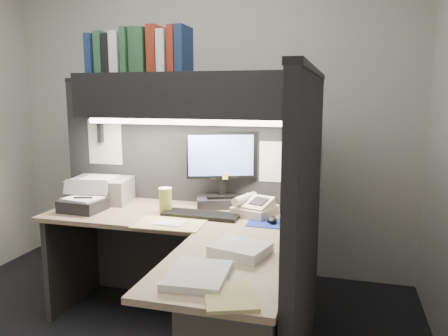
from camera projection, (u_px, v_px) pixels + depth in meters
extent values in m
cube|color=#B9B7B0|center=(204.00, 113.00, 3.70)|extent=(3.50, 0.04, 2.70)
cube|color=black|center=(185.00, 191.00, 3.24)|extent=(1.90, 0.06, 1.60)
cube|color=black|center=(305.00, 231.00, 2.28)|extent=(0.06, 1.50, 1.60)
cube|color=#95785F|center=(175.00, 216.00, 2.88)|extent=(1.70, 0.68, 0.03)
cube|color=#95785F|center=(225.00, 268.00, 2.01)|extent=(0.60, 0.85, 0.03)
cube|color=#2F2D2A|center=(191.00, 253.00, 3.23)|extent=(1.61, 0.02, 0.70)
cube|color=#2F2D2A|center=(73.00, 256.00, 3.16)|extent=(0.04, 0.61, 0.70)
cube|color=black|center=(187.00, 95.00, 2.93)|extent=(1.55, 0.34, 0.30)
cylinder|color=white|center=(180.00, 122.00, 2.82)|extent=(1.32, 0.04, 0.04)
cube|color=black|center=(222.00, 202.00, 3.06)|extent=(0.40, 0.32, 0.07)
cube|color=black|center=(222.00, 186.00, 3.04)|extent=(0.06, 0.05, 0.12)
cube|color=black|center=(222.00, 155.00, 3.00)|extent=(0.47, 0.20, 0.32)
cube|color=#6C8FEC|center=(221.00, 155.00, 2.98)|extent=(0.42, 0.16, 0.28)
cube|color=black|center=(201.00, 215.00, 2.80)|extent=(0.50, 0.18, 0.02)
cube|color=navy|center=(269.00, 223.00, 2.66)|extent=(0.25, 0.23, 0.00)
ellipsoid|color=black|center=(272.00, 220.00, 2.66)|extent=(0.08, 0.11, 0.04)
cube|color=beige|center=(255.00, 208.00, 2.83)|extent=(0.30, 0.31, 0.10)
cylinder|color=#C8CA51|center=(165.00, 201.00, 2.89)|extent=(0.10, 0.10, 0.16)
cube|color=gray|center=(102.00, 189.00, 3.22)|extent=(0.48, 0.43, 0.17)
cube|color=black|center=(83.00, 205.00, 2.94)|extent=(0.28, 0.24, 0.08)
cube|color=tan|center=(170.00, 224.00, 2.64)|extent=(0.42, 0.28, 0.01)
cube|color=white|center=(240.00, 249.00, 2.14)|extent=(0.31, 0.28, 0.05)
cube|color=white|center=(198.00, 275.00, 1.86)|extent=(0.27, 0.33, 0.03)
cube|color=tan|center=(230.00, 297.00, 1.68)|extent=(0.27, 0.30, 0.01)
cube|color=navy|center=(96.00, 54.00, 3.05)|extent=(0.05, 0.22, 0.27)
cube|color=#285033|center=(105.00, 53.00, 3.05)|extent=(0.06, 0.22, 0.28)
cube|color=black|center=(113.00, 55.00, 3.04)|extent=(0.06, 0.22, 0.26)
cube|color=silver|center=(121.00, 53.00, 3.00)|extent=(0.06, 0.22, 0.27)
cube|color=#285033|center=(130.00, 51.00, 2.98)|extent=(0.04, 0.22, 0.30)
cube|color=#285033|center=(139.00, 51.00, 2.99)|extent=(0.05, 0.22, 0.30)
cube|color=#285033|center=(145.00, 51.00, 2.96)|extent=(0.07, 0.22, 0.30)
cube|color=maroon|center=(157.00, 50.00, 2.95)|extent=(0.07, 0.22, 0.31)
cube|color=silver|center=(166.00, 52.00, 2.92)|extent=(0.06, 0.22, 0.27)
cube|color=maroon|center=(176.00, 50.00, 2.91)|extent=(0.05, 0.22, 0.30)
cube|color=navy|center=(184.00, 49.00, 2.88)|extent=(0.06, 0.22, 0.30)
cube|color=white|center=(274.00, 162.00, 2.99)|extent=(0.21, 0.00, 0.28)
cube|color=white|center=(307.00, 166.00, 2.94)|extent=(0.21, 0.00, 0.28)
cube|color=white|center=(105.00, 142.00, 3.32)|extent=(0.28, 0.00, 0.34)
cube|color=black|center=(297.00, 196.00, 2.12)|extent=(0.00, 0.18, 0.22)
cube|color=white|center=(288.00, 231.00, 1.80)|extent=(0.00, 0.21, 0.28)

